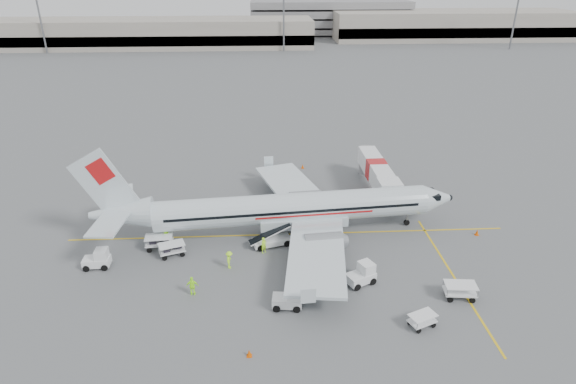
# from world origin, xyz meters

# --- Properties ---
(ground) EXTENTS (360.00, 360.00, 0.00)m
(ground) POSITION_xyz_m (0.00, 0.00, 0.00)
(ground) COLOR #56595B
(stripe_lead) EXTENTS (44.00, 0.20, 0.01)m
(stripe_lead) POSITION_xyz_m (0.00, 0.00, 0.01)
(stripe_lead) COLOR yellow
(stripe_lead) RESTS_ON ground
(stripe_cross) EXTENTS (0.20, 20.00, 0.01)m
(stripe_cross) POSITION_xyz_m (14.00, -8.00, 0.01)
(stripe_cross) COLOR yellow
(stripe_cross) RESTS_ON ground
(terminal_west) EXTENTS (110.00, 22.00, 9.00)m
(terminal_west) POSITION_xyz_m (-40.00, 130.00, 4.50)
(terminal_west) COLOR gray
(terminal_west) RESTS_ON ground
(terminal_east) EXTENTS (90.00, 26.00, 10.00)m
(terminal_east) POSITION_xyz_m (70.00, 145.00, 5.00)
(terminal_east) COLOR gray
(terminal_east) RESTS_ON ground
(parking_garage) EXTENTS (62.00, 24.00, 14.00)m
(parking_garage) POSITION_xyz_m (25.00, 160.00, 7.00)
(parking_garage) COLOR slate
(parking_garage) RESTS_ON ground
(treeline) EXTENTS (300.00, 3.00, 6.00)m
(treeline) POSITION_xyz_m (0.00, 175.00, 3.00)
(treeline) COLOR black
(treeline) RESTS_ON ground
(mast_west) EXTENTS (3.20, 1.20, 22.00)m
(mast_west) POSITION_xyz_m (-70.00, 118.00, 11.00)
(mast_west) COLOR slate
(mast_west) RESTS_ON ground
(mast_center) EXTENTS (3.20, 1.20, 22.00)m
(mast_center) POSITION_xyz_m (5.00, 118.00, 11.00)
(mast_center) COLOR slate
(mast_center) RESTS_ON ground
(mast_east) EXTENTS (3.20, 1.20, 22.00)m
(mast_east) POSITION_xyz_m (80.00, 118.00, 11.00)
(mast_east) COLOR slate
(mast_east) RESTS_ON ground
(aircraft) EXTENTS (38.10, 31.08, 9.86)m
(aircraft) POSITION_xyz_m (0.39, 0.16, 4.93)
(aircraft) COLOR silver
(aircraft) RESTS_ON ground
(jet_bridge) EXTENTS (3.01, 14.72, 3.85)m
(jet_bridge) POSITION_xyz_m (10.94, 9.92, 1.93)
(jet_bridge) COLOR white
(jet_bridge) RESTS_ON ground
(belt_loader) EXTENTS (5.21, 3.09, 2.65)m
(belt_loader) POSITION_xyz_m (-1.80, -2.00, 1.33)
(belt_loader) COLOR white
(belt_loader) RESTS_ON ground
(tug_fore) EXTENTS (2.81, 2.34, 1.89)m
(tug_fore) POSITION_xyz_m (5.61, -8.69, 0.94)
(tug_fore) COLOR white
(tug_fore) RESTS_ON ground
(tug_mid) EXTENTS (2.46, 1.58, 1.81)m
(tug_mid) POSITION_xyz_m (-0.81, -11.50, 0.90)
(tug_mid) COLOR white
(tug_mid) RESTS_ON ground
(tug_aft) EXTENTS (2.37, 1.41, 1.80)m
(tug_aft) POSITION_xyz_m (-17.62, -4.94, 0.90)
(tug_aft) COLOR white
(tug_aft) RESTS_ON ground
(cart_loaded_a) EXTENTS (2.70, 2.12, 1.23)m
(cart_loaded_a) POSITION_xyz_m (-11.18, -3.33, 0.62)
(cart_loaded_a) COLOR white
(cart_loaded_a) RESTS_ON ground
(cart_loaded_b) EXTENTS (2.69, 1.73, 1.34)m
(cart_loaded_b) POSITION_xyz_m (-12.60, -2.00, 0.67)
(cart_loaded_b) COLOR white
(cart_loaded_b) RESTS_ON ground
(cart_empty_a) EXTENTS (2.35, 1.91, 1.07)m
(cart_empty_a) POSITION_xyz_m (9.21, -14.32, 0.53)
(cart_empty_a) COLOR white
(cart_empty_a) RESTS_ON ground
(cart_empty_b) EXTENTS (2.67, 1.75, 1.32)m
(cart_empty_b) POSITION_xyz_m (13.32, -11.09, 0.66)
(cart_empty_b) COLOR white
(cart_empty_b) RESTS_ON ground
(cone_nose) EXTENTS (0.39, 0.39, 0.63)m
(cone_nose) POSITION_xyz_m (18.97, -1.19, 0.32)
(cone_nose) COLOR #E14F01
(cone_nose) RESTS_ON ground
(cone_port) EXTENTS (0.36, 0.36, 0.59)m
(cone_port) POSITION_xyz_m (2.84, 17.61, 0.30)
(cone_port) COLOR #E14F01
(cone_port) RESTS_ON ground
(cone_stbd) EXTENTS (0.36, 0.36, 0.59)m
(cone_stbd) POSITION_xyz_m (-3.73, -16.74, 0.30)
(cone_stbd) COLOR #E14F01
(cone_stbd) RESTS_ON ground
(crew_a) EXTENTS (0.70, 0.66, 1.61)m
(crew_a) POSITION_xyz_m (-2.58, -3.33, 0.80)
(crew_a) COLOR #A8F221
(crew_a) RESTS_ON ground
(crew_b) EXTENTS (1.10, 1.11, 1.81)m
(crew_b) POSITION_xyz_m (-12.02, -1.50, 0.90)
(crew_b) COLOR #A8F221
(crew_b) RESTS_ON ground
(crew_c) EXTENTS (0.68, 1.12, 1.69)m
(crew_c) POSITION_xyz_m (-5.68, -5.72, 0.84)
(crew_c) COLOR #A8F221
(crew_c) RESTS_ON ground
(crew_d) EXTENTS (1.02, 0.45, 1.72)m
(crew_d) POSITION_xyz_m (-8.49, -9.50, 0.86)
(crew_d) COLOR #A8F221
(crew_d) RESTS_ON ground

